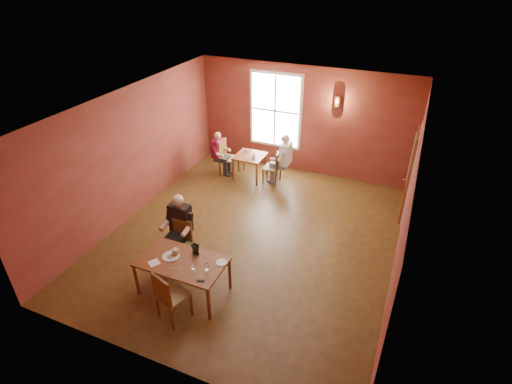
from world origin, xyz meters
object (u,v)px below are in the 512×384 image
at_px(chair_empty, 173,294).
at_px(chair_diner_white, 272,167).
at_px(diner_maroon, 228,154).
at_px(diner_white, 273,160).
at_px(chair_diner_main, 179,244).
at_px(main_table, 183,276).
at_px(diner_main, 177,236).
at_px(chair_diner_maroon, 229,158).
at_px(second_table, 250,166).

xyz_separation_m(chair_empty, chair_diner_white, (-0.18, 5.11, -0.04)).
bearing_deg(chair_empty, diner_maroon, 125.56).
xyz_separation_m(diner_white, diner_maroon, (-1.36, 0.00, -0.08)).
bearing_deg(chair_diner_white, diner_white, -90.00).
relative_size(chair_diner_main, diner_white, 0.70).
height_order(chair_diner_white, diner_maroon, diner_maroon).
bearing_deg(chair_diner_main, chair_diner_white, -97.15).
relative_size(main_table, chair_empty, 1.55).
bearing_deg(diner_white, diner_maroon, 90.00).
height_order(main_table, diner_main, diner_main).
bearing_deg(chair_diner_main, chair_empty, 118.63).
distance_m(chair_diner_white, diner_maroon, 1.34).
relative_size(chair_diner_main, diner_maroon, 0.79).
bearing_deg(chair_diner_main, chair_diner_maroon, -78.19).
height_order(chair_diner_main, chair_empty, chair_empty).
distance_m(chair_empty, diner_maroon, 5.32).
bearing_deg(diner_white, chair_diner_main, 172.42).
height_order(main_table, chair_diner_white, chair_diner_white).
bearing_deg(diner_main, second_table, -87.62).
distance_m(chair_empty, chair_diner_maroon, 5.31).
relative_size(chair_diner_main, chair_diner_white, 1.03).
distance_m(chair_empty, second_table, 5.17).
xyz_separation_m(chair_diner_white, diner_maroon, (-1.33, 0.00, 0.14)).
xyz_separation_m(main_table, second_table, (-0.66, 4.54, -0.02)).
xyz_separation_m(second_table, diner_white, (0.68, 0.00, 0.34)).
bearing_deg(chair_empty, chair_diner_maroon, 125.25).
bearing_deg(chair_diner_maroon, diner_main, 11.72).
distance_m(main_table, chair_diner_white, 4.54).
bearing_deg(chair_empty, chair_diner_main, 137.74).
xyz_separation_m(diner_main, diner_maroon, (-0.84, 3.92, -0.10)).
distance_m(second_table, diner_white, 0.76).
bearing_deg(second_table, main_table, -81.69).
bearing_deg(diner_maroon, diner_white, 90.00).
bearing_deg(second_table, chair_diner_main, -87.60).
height_order(chair_diner_white, chair_diner_maroon, chair_diner_maroon).
bearing_deg(chair_diner_main, main_table, 127.57).
relative_size(main_table, chair_diner_main, 1.65).
xyz_separation_m(chair_diner_white, diner_white, (0.03, 0.00, 0.22)).
height_order(chair_diner_main, chair_diner_maroon, chair_diner_maroon).
distance_m(chair_empty, diner_white, 5.11).
bearing_deg(chair_diner_maroon, diner_maroon, -90.00).
bearing_deg(diner_white, diner_main, 172.47).
distance_m(chair_diner_main, second_table, 3.89).
distance_m(chair_diner_main, chair_diner_maroon, 3.97).
bearing_deg(chair_diner_maroon, chair_empty, 16.15).
bearing_deg(diner_maroon, chair_diner_white, 90.00).
distance_m(diner_white, chair_diner_maroon, 1.34).
xyz_separation_m(main_table, diner_maroon, (-1.34, 4.54, 0.23)).
height_order(chair_empty, diner_white, diner_white).
relative_size(second_table, diner_white, 0.57).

